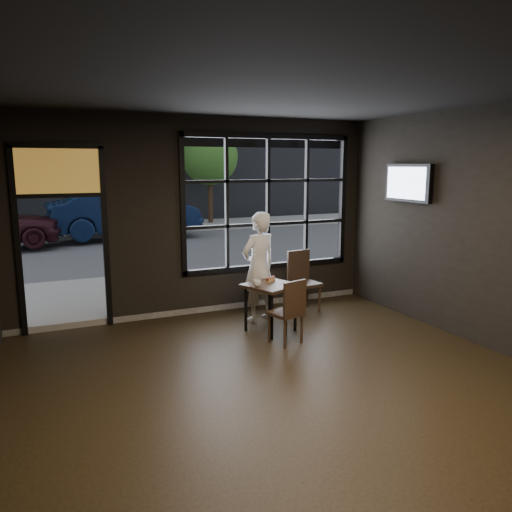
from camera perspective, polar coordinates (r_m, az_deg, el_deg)
name	(u,v)px	position (r m, az deg, el deg)	size (l,w,h in m)	color
floor	(307,403)	(5.43, 5.80, -16.37)	(6.00, 7.00, 0.02)	black
ceiling	(313,79)	(4.92, 6.53, 19.43)	(6.00, 7.00, 0.02)	black
window_frame	(268,203)	(8.54, 1.37, 6.13)	(3.06, 0.12, 2.28)	black
stained_transom	(58,171)	(7.71, -21.69, 9.05)	(1.20, 0.06, 0.70)	orange
street_asphalt	(85,211)	(28.41, -18.99, 4.85)	(60.00, 41.00, 0.04)	#545456
building_across	(77,60)	(27.77, -19.76, 20.30)	(28.00, 12.00, 15.00)	#5B5956
cafe_table	(271,308)	(7.39, 1.68, -5.91)	(0.66, 0.66, 0.72)	black
chair_near	(285,311)	(6.90, 3.39, -6.29)	(0.39, 0.39, 0.91)	black
chair_window	(305,282)	(8.38, 5.62, -2.95)	(0.44, 0.44, 1.01)	black
man	(259,267)	(7.77, 0.32, -1.27)	(0.63, 0.41, 1.73)	silver
hotdog	(270,280)	(7.45, 1.66, -2.71)	(0.20, 0.08, 0.06)	tan
cup	(257,283)	(7.15, 0.12, -3.11)	(0.12, 0.12, 0.10)	silver
tv	(408,183)	(8.23, 17.00, 7.99)	(0.11, 1.00, 0.59)	black
navy_car	(125,212)	(17.01, -14.73, 4.87)	(1.70, 4.87, 1.60)	black
tree_right	(210,157)	(20.59, -5.32, 11.23)	(2.29, 2.29, 3.92)	#332114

